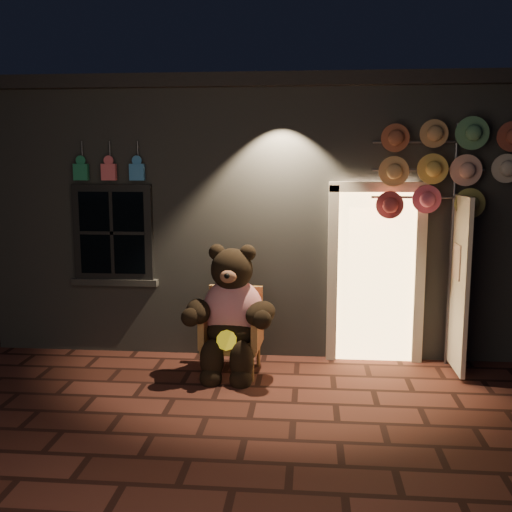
# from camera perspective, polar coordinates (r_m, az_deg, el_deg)

# --- Properties ---
(ground) EXTENTS (60.00, 60.00, 0.00)m
(ground) POSITION_cam_1_polar(r_m,az_deg,el_deg) (6.29, -0.24, -13.69)
(ground) COLOR #572921
(ground) RESTS_ON ground
(shop_building) EXTENTS (7.30, 5.95, 3.51)m
(shop_building) POSITION_cam_1_polar(r_m,az_deg,el_deg) (9.81, 1.98, 4.92)
(shop_building) COLOR slate
(shop_building) RESTS_ON ground
(wicker_armchair) EXTENTS (0.70, 0.64, 0.97)m
(wicker_armchair) POSITION_cam_1_polar(r_m,az_deg,el_deg) (7.03, -2.19, -7.05)
(wicker_armchair) COLOR #AB8642
(wicker_armchair) RESTS_ON ground
(teddy_bear) EXTENTS (1.13, 0.90, 1.56)m
(teddy_bear) POSITION_cam_1_polar(r_m,az_deg,el_deg) (6.85, -2.37, -5.49)
(teddy_bear) COLOR red
(teddy_bear) RESTS_ON ground
(hat_rack) EXTENTS (1.69, 0.22, 2.88)m
(hat_rack) POSITION_cam_1_polar(r_m,az_deg,el_deg) (7.22, 17.58, 7.85)
(hat_rack) COLOR #59595E
(hat_rack) RESTS_ON ground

